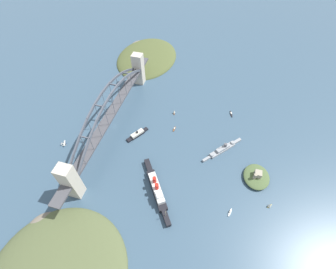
{
  "coord_description": "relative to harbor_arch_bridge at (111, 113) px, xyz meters",
  "views": [
    {
      "loc": [
        193.04,
        133.47,
        251.99
      ],
      "look_at": [
        0.0,
        79.55,
        8.0
      ],
      "focal_mm": 24.95,
      "sensor_mm": 36.0,
      "label": 1
    }
  ],
  "objects": [
    {
      "name": "seaplane_taxiing_near_bridge",
      "position": [
        48.21,
        -52.24,
        -26.44
      ],
      "size": [
        8.9,
        7.55,
        4.7
      ],
      "color": "#B7B7B2",
      "rests_on": "ground"
    },
    {
      "name": "naval_cruiser",
      "position": [
        0.46,
        154.48,
        -25.48
      ],
      "size": [
        51.22,
        45.79,
        16.82
      ],
      "color": "gray",
      "rests_on": "ground"
    },
    {
      "name": "small_boat_4",
      "position": [
        -18.12,
        83.77,
        -27.57
      ],
      "size": [
        9.16,
        2.55,
        2.12
      ],
      "color": "brown",
      "rests_on": "ground"
    },
    {
      "name": "harbor_arch_bridge",
      "position": [
        0.0,
        0.0,
        0.0
      ],
      "size": [
        273.07,
        16.15,
        62.67
      ],
      "color": "beige",
      "rests_on": "ground"
    },
    {
      "name": "headland_west_shore",
      "position": [
        -180.59,
        -13.94,
        -28.34
      ],
      "size": [
        142.67,
        109.34,
        20.82
      ],
      "color": "#4C562D",
      "rests_on": "ground"
    },
    {
      "name": "ground_plane",
      "position": [
        -0.0,
        -0.0,
        -28.34
      ],
      "size": [
        1400.0,
        1400.0,
        0.0
      ],
      "primitive_type": "plane",
      "color": "#385166"
    },
    {
      "name": "small_boat_0",
      "position": [
        -70.27,
        158.71,
        -27.58
      ],
      "size": [
        12.74,
        5.06,
        2.1
      ],
      "color": "black",
      "rests_on": "ground"
    },
    {
      "name": "small_boat_1",
      "position": [
        -48.87,
        75.54,
        -25.18
      ],
      "size": [
        6.27,
        4.24,
        6.8
      ],
      "color": "brown",
      "rests_on": "ground"
    },
    {
      "name": "small_boat_2",
      "position": [
        63.6,
        214.39,
        -25.03
      ],
      "size": [
        6.0,
        5.34,
        7.12
      ],
      "color": "gold",
      "rests_on": "ground"
    },
    {
      "name": "small_boat_3",
      "position": [
        82.18,
        173.1,
        -27.44
      ],
      "size": [
        9.64,
        3.51,
        2.52
      ],
      "color": "silver",
      "rests_on": "ground"
    },
    {
      "name": "harbor_ferry_steamer",
      "position": [
        6.34,
        36.99,
        -25.99
      ],
      "size": [
        32.11,
        23.15,
        7.79
      ],
      "color": "black",
      "rests_on": "ground"
    },
    {
      "name": "ocean_liner",
      "position": [
        79.4,
        88.02,
        -22.84
      ],
      "size": [
        74.53,
        54.21,
        19.96
      ],
      "color": "black",
      "rests_on": "ground"
    },
    {
      "name": "fort_island_mid_harbor",
      "position": [
        30.89,
        198.56,
        -24.67
      ],
      "size": [
        36.02,
        30.85,
        14.01
      ],
      "color": "#4C6038",
      "rests_on": "ground"
    }
  ]
}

